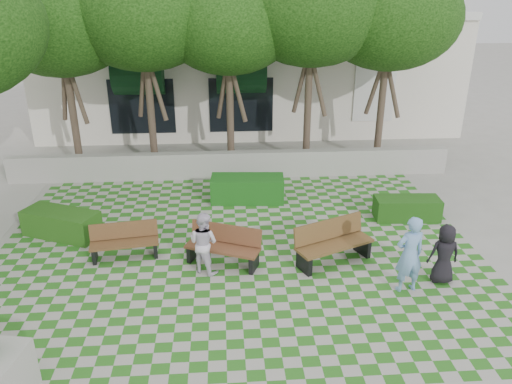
{
  "coord_description": "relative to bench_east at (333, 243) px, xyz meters",
  "views": [
    {
      "loc": [
        -0.3,
        -9.95,
        6.26
      ],
      "look_at": [
        0.5,
        1.5,
        1.4
      ],
      "focal_mm": 35.0,
      "sensor_mm": 36.0,
      "label": 1
    }
  ],
  "objects": [
    {
      "name": "ground",
      "position": [
        -2.26,
        -0.39,
        -0.49
      ],
      "size": [
        90.0,
        90.0,
        0.0
      ],
      "primitive_type": "plane",
      "color": "gray",
      "rests_on": "ground"
    },
    {
      "name": "lawn",
      "position": [
        -2.26,
        0.61,
        -0.48
      ],
      "size": [
        12.0,
        12.0,
        0.0
      ],
      "primitive_type": "plane",
      "color": "#2B721E",
      "rests_on": "ground"
    },
    {
      "name": "retaining_wall",
      "position": [
        -2.26,
        5.81,
        -0.04
      ],
      "size": [
        15.0,
        0.36,
        0.9
      ],
      "primitive_type": "cube",
      "color": "#9E9B93",
      "rests_on": "ground"
    },
    {
      "name": "bench_east",
      "position": [
        0.0,
        0.0,
        0.0
      ],
      "size": [
        2.03,
        1.38,
        1.02
      ],
      "rotation": [
        0.0,
        0.0,
        0.42
      ],
      "color": "brown",
      "rests_on": "ground"
    },
    {
      "name": "bench_mid",
      "position": [
        -2.61,
        0.09,
        -0.04
      ],
      "size": [
        1.86,
        1.22,
        0.93
      ],
      "rotation": [
        0.0,
        0.0,
        -0.39
      ],
      "color": "brown",
      "rests_on": "ground"
    },
    {
      "name": "bench_west",
      "position": [
        -5.02,
        0.56,
        -0.08
      ],
      "size": [
        1.69,
        0.77,
        0.85
      ],
      "rotation": [
        0.0,
        0.0,
        0.14
      ],
      "color": "#56371D",
      "rests_on": "ground"
    },
    {
      "name": "hedge_east",
      "position": [
        2.61,
        2.17,
        -0.17
      ],
      "size": [
        1.84,
        0.83,
        0.63
      ],
      "primitive_type": "cube",
      "rotation": [
        0.0,
        0.0,
        -0.06
      ],
      "color": "#1A4612",
      "rests_on": "ground"
    },
    {
      "name": "hedge_midright",
      "position": [
        -1.84,
        3.76,
        -0.1
      ],
      "size": [
        2.26,
        1.03,
        0.77
      ],
      "primitive_type": "cube",
      "rotation": [
        0.0,
        0.0,
        -0.07
      ],
      "color": "#155016",
      "rests_on": "ground"
    },
    {
      "name": "hedge_west",
      "position": [
        -6.88,
        1.8,
        -0.14
      ],
      "size": [
        2.17,
        1.55,
        0.71
      ],
      "primitive_type": "cube",
      "rotation": [
        0.0,
        0.0,
        -0.41
      ],
      "color": "#1E4C14",
      "rests_on": "ground"
    },
    {
      "name": "person_blue",
      "position": [
        1.35,
        -1.32,
        0.4
      ],
      "size": [
        0.71,
        0.53,
        1.77
      ],
      "primitive_type": "imported",
      "rotation": [
        0.0,
        0.0,
        3.31
      ],
      "color": "#78A5DB",
      "rests_on": "ground"
    },
    {
      "name": "person_dark",
      "position": [
        2.26,
        -1.04,
        0.21
      ],
      "size": [
        0.69,
        0.45,
        1.4
      ],
      "primitive_type": "imported",
      "rotation": [
        0.0,
        0.0,
        3.13
      ],
      "color": "black",
      "rests_on": "ground"
    },
    {
      "name": "person_white",
      "position": [
        -3.06,
        -0.23,
        0.26
      ],
      "size": [
        0.92,
        0.87,
        1.49
      ],
      "primitive_type": "imported",
      "rotation": [
        0.0,
        0.0,
        2.55
      ],
      "color": "silver",
      "rests_on": "ground"
    },
    {
      "name": "tree_row",
      "position": [
        -4.13,
        5.56,
        4.69
      ],
      "size": [
        17.7,
        13.4,
        7.41
      ],
      "color": "#47382B",
      "rests_on": "ground"
    },
    {
      "name": "building",
      "position": [
        -1.33,
        13.69,
        2.03
      ],
      "size": [
        18.0,
        8.92,
        5.15
      ],
      "color": "silver",
      "rests_on": "ground"
    }
  ]
}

